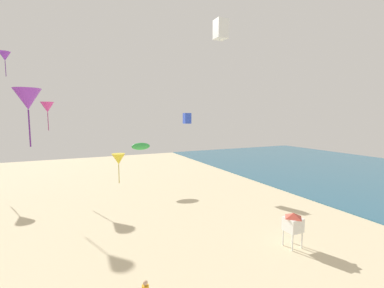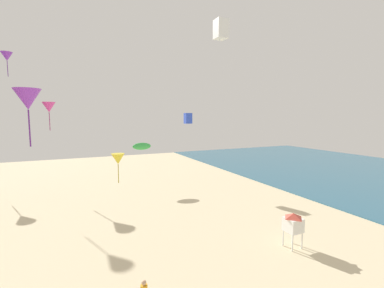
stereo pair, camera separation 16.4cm
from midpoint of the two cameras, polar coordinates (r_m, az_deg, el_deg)
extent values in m
sphere|color=tan|center=(14.27, -10.56, -27.72)|extent=(0.24, 0.24, 0.24)
cylinder|color=white|center=(20.78, 20.93, -19.56)|extent=(0.10, 0.10, 1.20)
cylinder|color=white|center=(21.38, 22.71, -18.88)|extent=(0.10, 0.10, 1.20)
cylinder|color=white|center=(21.35, 19.11, -18.78)|extent=(0.10, 0.10, 1.20)
cylinder|color=white|center=(21.94, 20.89, -18.15)|extent=(0.10, 0.10, 1.20)
cube|color=white|center=(20.93, 21.02, -16.09)|extent=(1.10, 1.10, 1.00)
pyramid|color=#D14C3D|center=(20.69, 21.09, -14.36)|extent=(1.10, 1.10, 0.35)
cone|color=purple|center=(46.10, -35.88, 15.34)|extent=(1.48, 1.48, 1.21)
cylinder|color=#63278B|center=(45.82, -35.75, 13.27)|extent=(0.08, 0.08, 2.15)
ellipsoid|color=green|center=(35.73, -11.28, -0.50)|extent=(2.49, 0.69, 0.97)
cone|color=yellow|center=(15.86, -16.08, -3.19)|extent=(0.77, 0.77, 0.63)
cylinder|color=#A49220|center=(16.02, -15.99, -6.30)|extent=(0.04, 0.04, 1.13)
cube|color=blue|center=(36.28, -1.23, 5.64)|extent=(0.93, 0.93, 1.46)
cone|color=#DB3D9E|center=(39.20, -29.22, 7.06)|extent=(1.64, 1.64, 1.34)
cylinder|color=#992A6E|center=(39.18, -29.08, 4.34)|extent=(0.09, 0.09, 2.39)
cone|color=purple|center=(17.19, -32.56, 8.30)|extent=(1.42, 1.42, 1.16)
cylinder|color=#63278B|center=(17.18, -32.26, 2.92)|extent=(0.08, 0.08, 2.07)
cube|color=white|center=(22.71, 6.09, 23.70)|extent=(0.95, 0.95, 1.49)
camera|label=1|loc=(0.08, -90.23, -0.02)|focal=24.36mm
camera|label=2|loc=(0.08, 89.77, 0.02)|focal=24.36mm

